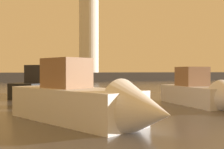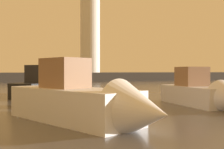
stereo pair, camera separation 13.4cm
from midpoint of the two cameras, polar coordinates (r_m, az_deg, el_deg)
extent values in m
plane|color=#4C4742|center=(27.03, -6.87, -3.27)|extent=(220.00, 220.00, 0.00)
cube|color=#423F3D|center=(51.89, -12.06, -0.48)|extent=(77.75, 6.36, 1.59)
cylinder|color=silver|center=(53.42, -4.86, 8.47)|extent=(3.69, 3.69, 14.97)
cube|color=black|center=(21.36, -12.94, -2.92)|extent=(5.73, 6.08, 1.07)
cone|color=black|center=(24.38, -7.71, -2.33)|extent=(2.65, 2.64, 1.93)
cube|color=#232328|center=(20.87, -13.88, 0.16)|extent=(2.86, 2.93, 1.24)
cube|color=white|center=(10.69, -8.34, -6.12)|extent=(4.52, 5.97, 1.24)
cone|color=white|center=(8.33, 6.15, -7.65)|extent=(2.59, 2.54, 1.95)
cube|color=#8C6647|center=(10.96, -9.73, 0.31)|extent=(1.97, 2.12, 1.16)
cube|color=silver|center=(16.28, 16.71, -4.13)|extent=(1.96, 4.78, 1.04)
cube|color=#8C6647|center=(16.56, 15.91, -0.36)|extent=(1.47, 1.44, 1.09)
camera|label=1|loc=(0.07, -90.20, 0.00)|focal=44.45mm
camera|label=2|loc=(0.07, 89.80, 0.00)|focal=44.45mm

